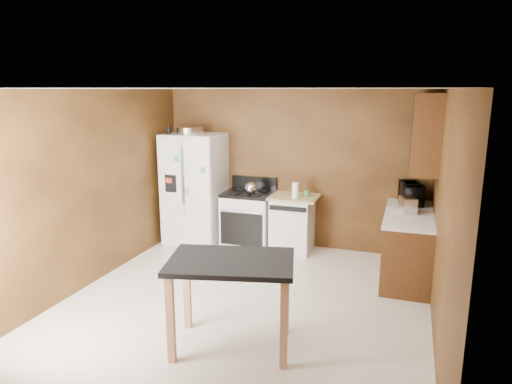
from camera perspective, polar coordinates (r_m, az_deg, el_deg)
The scene contains 18 objects.
floor at distance 5.61m, azimuth -1.42°, elevation -13.67°, with size 4.50×4.50×0.00m, color white.
ceiling at distance 5.02m, azimuth -1.58°, elevation 12.80°, with size 4.50×4.50×0.00m, color white.
wall_back at distance 7.28m, azimuth 4.65°, elevation 2.86°, with size 4.20×4.20×0.00m, color brown.
wall_front at distance 3.26m, azimuth -15.53°, elevation -10.14°, with size 4.20×4.20×0.00m, color brown.
wall_left at distance 6.21m, azimuth -20.00°, elevation 0.40°, with size 4.50×4.50×0.00m, color brown.
wall_right at distance 4.88m, azimuth 22.33°, elevation -2.99°, with size 4.50×4.50×0.00m, color brown.
roasting_pan at distance 7.39m, azimuth -8.25°, elevation 7.63°, with size 0.43×0.43×0.11m, color silver.
pen_cup at distance 7.43m, azimuth -10.85°, elevation 7.58°, with size 0.07×0.07×0.11m, color black.
kettle at distance 7.05m, azimuth -0.65°, elevation 0.46°, with size 0.19×0.19×0.19m, color silver.
paper_towel at distance 6.87m, azimuth 4.94°, elevation 0.21°, with size 0.10×0.10×0.24m, color white.
green_canister at distance 7.01m, azimuth 6.32°, elevation -0.16°, with size 0.09×0.09×0.10m, color green.
toaster at distance 6.34m, azimuth 18.43°, elevation -1.55°, with size 0.17×0.28×0.20m, color silver.
microwave at distance 6.83m, azimuth 18.81°, elevation -0.26°, with size 0.50×0.34×0.28m, color black.
refrigerator at distance 7.53m, azimuth -7.65°, elevation 0.39°, with size 0.90×0.80×1.80m.
gas_range at distance 7.34m, azimuth -0.94°, elevation -3.35°, with size 0.76×0.68×1.10m.
dishwasher at distance 7.16m, azimuth 4.57°, elevation -3.87°, with size 0.78×0.63×0.89m.
right_cabinets at distance 6.39m, azimuth 19.03°, elevation -2.35°, with size 0.63×1.58×2.45m.
island at distance 4.45m, azimuth -3.12°, elevation -10.15°, with size 1.34×1.05×0.91m.
Camera 1 is at (1.75, -4.71, 2.49)m, focal length 32.00 mm.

